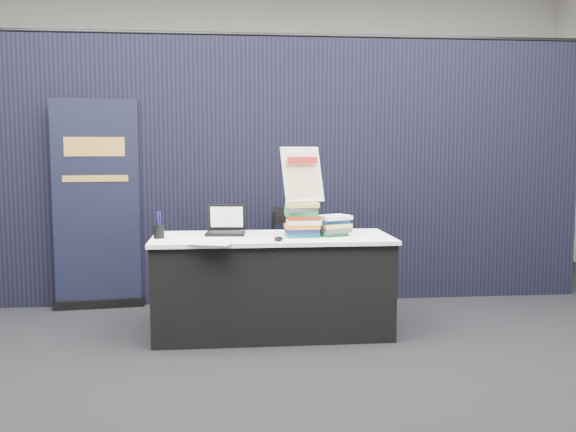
# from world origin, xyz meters

# --- Properties ---
(floor) EXTENTS (8.00, 8.00, 0.00)m
(floor) POSITION_xyz_m (0.00, 0.00, 0.00)
(floor) COLOR black
(floor) RESTS_ON ground
(wall_back) EXTENTS (8.00, 0.02, 3.50)m
(wall_back) POSITION_xyz_m (0.00, 4.00, 1.75)
(wall_back) COLOR beige
(wall_back) RESTS_ON floor
(drape_partition) EXTENTS (6.00, 0.08, 2.40)m
(drape_partition) POSITION_xyz_m (0.00, 1.60, 1.20)
(drape_partition) COLOR black
(drape_partition) RESTS_ON floor
(display_table) EXTENTS (1.80, 0.75, 0.75)m
(display_table) POSITION_xyz_m (0.00, 0.55, 0.38)
(display_table) COLOR black
(display_table) RESTS_ON floor
(laptop) EXTENTS (0.31, 0.26, 0.23)m
(laptop) POSITION_xyz_m (-0.35, 0.69, 0.80)
(laptop) COLOR black
(laptop) RESTS_ON display_table
(mouse) EXTENTS (0.09, 0.11, 0.03)m
(mouse) POSITION_xyz_m (0.03, 0.29, 0.76)
(mouse) COLOR black
(mouse) RESTS_ON display_table
(brochure_left) EXTENTS (0.27, 0.19, 0.00)m
(brochure_left) POSITION_xyz_m (-0.70, 0.37, 0.75)
(brochure_left) COLOR white
(brochure_left) RESTS_ON display_table
(brochure_mid) EXTENTS (0.34, 0.29, 0.00)m
(brochure_mid) POSITION_xyz_m (-0.45, 0.22, 0.75)
(brochure_mid) COLOR silver
(brochure_mid) RESTS_ON display_table
(brochure_right) EXTENTS (0.32, 0.23, 0.00)m
(brochure_right) POSITION_xyz_m (-0.40, 0.36, 0.75)
(brochure_right) COLOR white
(brochure_right) RESTS_ON display_table
(pen_cup) EXTENTS (0.10, 0.10, 0.10)m
(pen_cup) POSITION_xyz_m (-0.84, 0.51, 0.80)
(pen_cup) COLOR black
(pen_cup) RESTS_ON display_table
(book_stack_tall) EXTENTS (0.24, 0.19, 0.26)m
(book_stack_tall) POSITION_xyz_m (0.23, 0.48, 0.88)
(book_stack_tall) COLOR #1B5C66
(book_stack_tall) RESTS_ON display_table
(book_stack_short) EXTENTS (0.26, 0.23, 0.16)m
(book_stack_short) POSITION_xyz_m (0.47, 0.53, 0.83)
(book_stack_short) COLOR #228245
(book_stack_short) RESTS_ON display_table
(info_sign) EXTENTS (0.34, 0.22, 0.43)m
(info_sign) POSITION_xyz_m (0.23, 0.52, 1.21)
(info_sign) COLOR black
(info_sign) RESTS_ON book_stack_tall
(pullup_banner) EXTENTS (0.79, 0.19, 1.84)m
(pullup_banner) POSITION_xyz_m (-1.47, 1.50, 0.82)
(pullup_banner) COLOR black
(pullup_banner) RESTS_ON floor
(stacking_chair) EXTENTS (0.44, 0.44, 0.89)m
(stacking_chair) POSITION_xyz_m (0.26, 1.21, 0.50)
(stacking_chair) COLOR black
(stacking_chair) RESTS_ON floor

